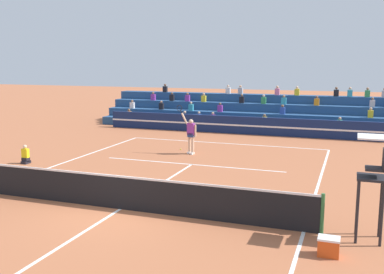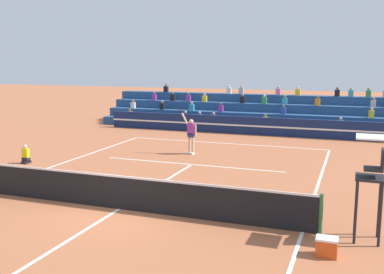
{
  "view_description": "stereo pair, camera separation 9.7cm",
  "coord_description": "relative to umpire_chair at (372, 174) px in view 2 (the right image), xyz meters",
  "views": [
    {
      "loc": [
        6.55,
        -11.67,
        4.47
      ],
      "look_at": [
        -0.24,
        7.14,
        1.1
      ],
      "focal_mm": 42.0,
      "sensor_mm": 36.0,
      "label": 1
    },
    {
      "loc": [
        6.65,
        -11.64,
        4.47
      ],
      "look_at": [
        -0.24,
        7.14,
        1.1
      ],
      "focal_mm": 42.0,
      "sensor_mm": 36.0,
      "label": 2
    }
  ],
  "objects": [
    {
      "name": "bleacher_stand",
      "position": [
        -7.11,
        18.61,
        -0.88
      ],
      "size": [
        20.78,
        3.8,
        2.83
      ],
      "color": "navy",
      "rests_on": "ground"
    },
    {
      "name": "tennis_ball",
      "position": [
        -8.78,
        9.36,
        -1.68
      ],
      "size": [
        0.07,
        0.07,
        0.07
      ],
      "primitive_type": "sphere",
      "color": "#C6DB33",
      "rests_on": "ground"
    },
    {
      "name": "ball_kid_courtside",
      "position": [
        -14.11,
        4.11,
        -1.39
      ],
      "size": [
        0.3,
        0.36,
        0.84
      ],
      "color": "black",
      "rests_on": "ground"
    },
    {
      "name": "tennis_net",
      "position": [
        -7.11,
        0.0,
        -1.17
      ],
      "size": [
        12.0,
        0.1,
        1.1
      ],
      "color": "#2D6B38",
      "rests_on": "ground"
    },
    {
      "name": "tennis_player",
      "position": [
        -7.94,
        8.58,
        -0.73
      ],
      "size": [
        1.14,
        0.39,
        2.43
      ],
      "color": "beige",
      "rests_on": "ground"
    },
    {
      "name": "court_lines",
      "position": [
        -7.11,
        0.0,
        -1.71
      ],
      "size": [
        11.1,
        23.9,
        0.01
      ],
      "color": "white",
      "rests_on": "ground"
    },
    {
      "name": "equipment_cooler",
      "position": [
        -0.92,
        -1.32,
        -1.49
      ],
      "size": [
        0.5,
        0.38,
        0.45
      ],
      "color": "#D84C19",
      "rests_on": "ground"
    },
    {
      "name": "umpire_chair",
      "position": [
        0.0,
        0.0,
        0.0
      ],
      "size": [
        0.76,
        0.84,
        2.67
      ],
      "color": "black",
      "rests_on": "ground"
    },
    {
      "name": "sponsor_banner_wall",
      "position": [
        -7.11,
        15.44,
        -1.17
      ],
      "size": [
        18.0,
        0.26,
        1.1
      ],
      "color": "navy",
      "rests_on": "ground"
    },
    {
      "name": "ground_plane",
      "position": [
        -7.11,
        0.0,
        -1.72
      ],
      "size": [
        120.0,
        120.0,
        0.0
      ],
      "primitive_type": "plane",
      "color": "#AD603D"
    }
  ]
}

